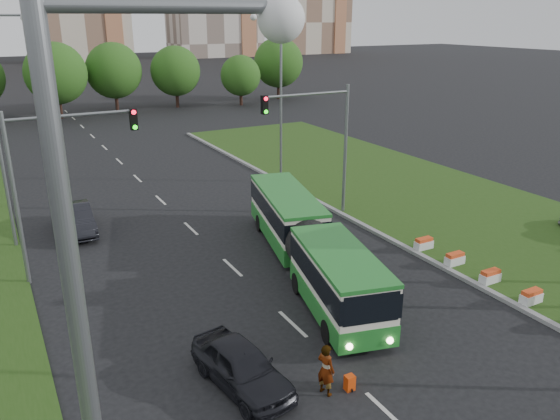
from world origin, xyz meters
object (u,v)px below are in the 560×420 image
car_left_near (242,366)px  shopping_trolley (350,383)px  articulated_bus (304,242)px  car_left_far (76,219)px  traffic_mast_left (51,168)px  pedestrian (326,369)px  traffic_mast_median (323,132)px

car_left_near → shopping_trolley: car_left_near is taller
articulated_bus → car_left_far: size_ratio=3.11×
traffic_mast_left → pedestrian: (6.19, -13.24, -4.43)m
shopping_trolley → traffic_mast_median: bearing=61.3°
car_left_far → shopping_trolley: car_left_far is taller
articulated_bus → car_left_near: articulated_bus is taller
traffic_mast_left → shopping_trolley: traffic_mast_left is taller
car_left_near → pedestrian: pedestrian is taller
articulated_bus → car_left_near: 9.13m
traffic_mast_left → car_left_far: traffic_mast_left is taller
pedestrian → shopping_trolley: size_ratio=3.38×
traffic_mast_left → car_left_near: bearing=-71.2°
traffic_mast_median → car_left_far: bearing=161.4°
traffic_mast_median → articulated_bus: bearing=-129.1°
car_left_far → articulated_bus: bearing=-49.1°
car_left_far → car_left_near: bearing=-80.5°
traffic_mast_median → car_left_far: (-13.72, 4.61, -4.55)m
traffic_mast_left → articulated_bus: traffic_mast_left is taller
traffic_mast_median → car_left_near: (-11.22, -12.58, -4.59)m
traffic_mast_median → pedestrian: (-8.97, -14.24, -4.43)m
traffic_mast_median → car_left_near: 17.47m
articulated_bus → pedestrian: 9.18m
articulated_bus → car_left_far: articulated_bus is taller
articulated_bus → shopping_trolley: size_ratio=27.95×
traffic_mast_left → shopping_trolley: 16.01m
car_left_near → pedestrian: bearing=-45.0°
traffic_mast_median → pedestrian: traffic_mast_median is taller
traffic_mast_median → car_left_far: traffic_mast_median is taller
articulated_bus → shopping_trolley: 9.15m
car_left_near → articulated_bus: bearing=37.5°
articulated_bus → car_left_far: bearing=143.7°
traffic_mast_median → articulated_bus: 8.66m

